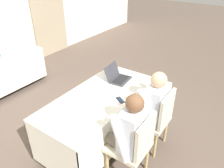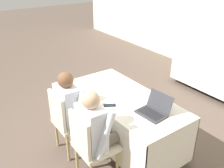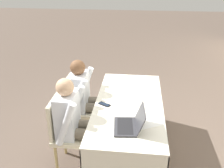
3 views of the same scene
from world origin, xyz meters
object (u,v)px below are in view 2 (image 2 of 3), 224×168
Objects in this scene: chair_near_right at (90,144)px; chair_near_left at (67,119)px; person_checkered_shirt at (73,107)px; person_white_shirt at (98,129)px; cell_phone at (110,105)px; laptop at (154,110)px.

chair_near_left is at bearing 0.00° from chair_near_right.
chair_near_right is 0.62m from person_checkered_shirt.
person_white_shirt reaches higher than chair_near_right.
chair_near_left is 0.78× the size of person_checkered_shirt.
cell_phone is at bearing -138.48° from person_checkered_shirt.
person_checkered_shirt and person_white_shirt have the same top height.
laptop is 2.26× the size of cell_phone.
laptop is 0.40× the size of chair_near_left.
cell_phone is 0.54m from chair_near_right.
chair_near_right is 0.78× the size of person_checkered_shirt.
cell_phone is 0.40m from person_white_shirt.
laptop reaches higher than chair_near_left.
person_checkered_shirt is 0.59m from person_white_shirt.
chair_near_right is (-0.21, -0.75, -0.28)m from laptop.
laptop is 0.69m from person_white_shirt.
cell_phone is 0.14× the size of person_white_shirt.
chair_near_right is 0.19m from person_white_shirt.
person_checkered_shirt reaches higher than chair_near_right.
cell_phone is at bearing -130.47° from chair_near_left.
laptop is 1.04m from person_checkered_shirt.
chair_near_right is (0.23, -0.42, -0.25)m from cell_phone.
laptop is 0.40× the size of chair_near_right.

